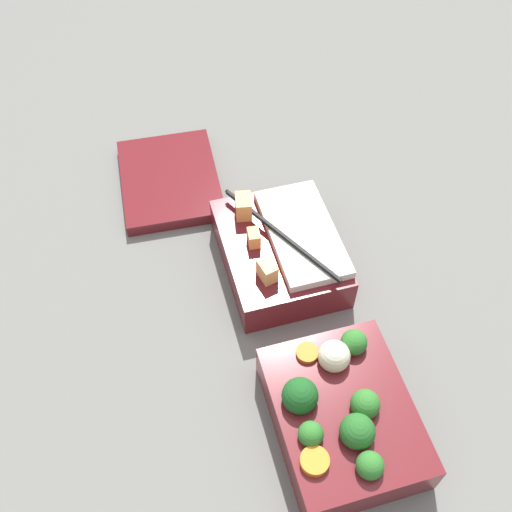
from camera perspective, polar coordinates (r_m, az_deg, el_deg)
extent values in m
plane|color=slate|center=(0.75, 4.92, -8.01)|extent=(3.00, 3.00, 0.00)
cube|color=maroon|center=(0.69, 8.60, -14.80)|extent=(0.19, 0.15, 0.05)
sphere|color=#2D7028|center=(0.64, 10.90, -18.97)|extent=(0.03, 0.03, 0.03)
sphere|color=#2D7028|center=(0.68, 7.62, -9.51)|extent=(0.03, 0.03, 0.03)
sphere|color=#19511E|center=(0.65, 4.21, -13.12)|extent=(0.04, 0.04, 0.04)
sphere|color=#2D7028|center=(0.69, 9.31, -8.12)|extent=(0.03, 0.03, 0.03)
sphere|color=#2D7028|center=(0.66, 10.36, -13.71)|extent=(0.03, 0.03, 0.03)
sphere|color=#2D7028|center=(0.64, 5.24, -16.53)|extent=(0.03, 0.03, 0.03)
sphere|color=#236023|center=(0.64, 9.60, -16.15)|extent=(0.04, 0.04, 0.04)
cylinder|color=orange|center=(0.64, 5.61, -18.85)|extent=(0.04, 0.04, 0.01)
cylinder|color=orange|center=(0.68, 4.90, -9.17)|extent=(0.03, 0.03, 0.01)
sphere|color=beige|center=(0.68, 7.45, -9.44)|extent=(0.04, 0.04, 0.04)
cube|color=maroon|center=(0.80, 2.20, 0.28)|extent=(0.19, 0.15, 0.05)
cube|color=silver|center=(0.78, 4.42, 2.19)|extent=(0.16, 0.08, 0.01)
cube|color=#EAB266|center=(0.73, 1.08, -1.42)|extent=(0.03, 0.02, 0.03)
cube|color=#F4A356|center=(0.76, -0.21, 1.75)|extent=(0.02, 0.02, 0.02)
cube|color=#F4A356|center=(0.79, -1.21, 4.75)|extent=(0.03, 0.03, 0.03)
cylinder|color=black|center=(0.77, 2.48, 2.27)|extent=(0.18, 0.10, 0.01)
cylinder|color=black|center=(0.76, 2.11, 1.99)|extent=(0.18, 0.10, 0.01)
cube|color=maroon|center=(0.92, -8.22, 7.20)|extent=(0.19, 0.15, 0.02)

